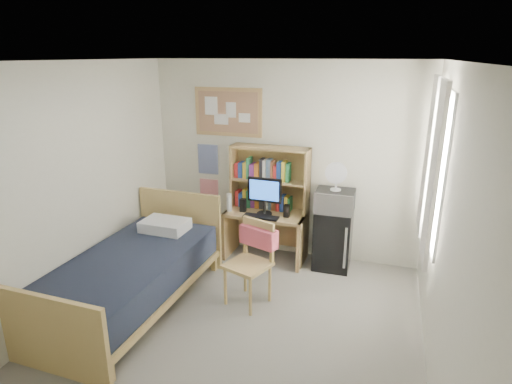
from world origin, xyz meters
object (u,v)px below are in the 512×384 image
(mini_fridge, at_px, (333,239))
(bed, at_px, (131,281))
(monitor, at_px, (265,197))
(desk, at_px, (266,236))
(speaker_left, at_px, (243,205))
(microwave, at_px, (335,201))
(speaker_right, at_px, (287,211))
(desk_chair, at_px, (248,264))
(desk_fan, at_px, (336,178))
(bulletin_board, at_px, (228,112))

(mini_fridge, xyz_separation_m, bed, (-1.95, -1.60, -0.09))
(mini_fridge, height_order, monitor, monitor)
(desk, relative_size, speaker_left, 6.03)
(microwave, bearing_deg, mini_fridge, 90.00)
(speaker_left, relative_size, speaker_right, 1.07)
(desk_chair, bearing_deg, desk, 116.10)
(bed, xyz_separation_m, desk_fan, (1.96, 1.58, 0.91))
(bulletin_board, height_order, speaker_left, bulletin_board)
(bulletin_board, height_order, mini_fridge, bulletin_board)
(desk, bearing_deg, mini_fridge, 4.61)
(speaker_left, xyz_separation_m, speaker_right, (0.60, -0.02, -0.01))
(desk_fan, bearing_deg, monitor, -175.15)
(bed, bearing_deg, bulletin_board, 78.01)
(speaker_left, relative_size, microwave, 0.37)
(monitor, relative_size, microwave, 1.01)
(desk_fan, bearing_deg, microwave, 0.00)
(speaker_right, bearing_deg, speaker_left, -180.00)
(bed, distance_m, speaker_left, 1.75)
(desk, relative_size, desk_fan, 3.24)
(microwave, bearing_deg, monitor, -175.15)
(desk, bearing_deg, speaker_left, -168.69)
(desk_chair, xyz_separation_m, speaker_right, (0.18, 1.04, 0.27))
(monitor, distance_m, speaker_left, 0.34)
(desk, xyz_separation_m, microwave, (0.89, 0.02, 0.58))
(bed, height_order, microwave, microwave)
(speaker_right, bearing_deg, bed, -130.42)
(monitor, bearing_deg, speaker_right, 0.00)
(bulletin_board, xyz_separation_m, bed, (-0.45, -1.84, -1.62))
(mini_fridge, bearing_deg, bed, -140.97)
(desk, distance_m, speaker_left, 0.52)
(bulletin_board, distance_m, bed, 2.49)
(bulletin_board, xyz_separation_m, monitor, (0.61, -0.34, -1.02))
(desk_chair, height_order, desk_fan, desk_fan)
(microwave, relative_size, desk_fan, 1.45)
(desk, xyz_separation_m, bed, (-1.07, -1.56, -0.03))
(mini_fridge, relative_size, microwave, 1.64)
(desk_chair, height_order, mini_fridge, desk_chair)
(speaker_left, bearing_deg, bulletin_board, 135.17)
(desk, xyz_separation_m, mini_fridge, (0.89, 0.04, 0.06))
(desk_chair, height_order, speaker_left, desk_chair)
(desk_chair, xyz_separation_m, microwave, (0.77, 1.13, 0.44))
(speaker_left, bearing_deg, microwave, 5.36)
(desk_fan, bearing_deg, speaker_right, -171.57)
(desk, height_order, desk_chair, desk_chair)
(bulletin_board, bearing_deg, desk, -24.82)
(desk_chair, xyz_separation_m, monitor, (-0.12, 1.05, 0.43))
(monitor, xyz_separation_m, desk_fan, (0.89, 0.08, 0.31))
(desk, height_order, speaker_right, speaker_right)
(bulletin_board, xyz_separation_m, desk_fan, (1.50, -0.26, -0.70))
(speaker_right, bearing_deg, mini_fridge, 12.62)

